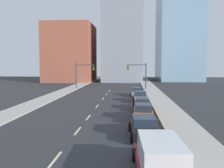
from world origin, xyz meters
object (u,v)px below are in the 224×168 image
sedan_black (144,127)px  traffic_signal_right (140,72)px  sedan_orange (143,113)px  sedan_gray (137,92)px  traffic_signal_left (82,72)px  sedan_tan (140,97)px  box_truck_maroon (160,159)px  sedan_red (142,104)px

sedan_black → traffic_signal_right: bearing=85.6°
traffic_signal_right → sedan_orange: 29.29m
sedan_black → sedan_gray: bearing=87.1°
traffic_signal_right → sedan_black: bearing=-91.7°
sedan_black → sedan_orange: (0.22, 5.54, 0.01)m
sedan_orange → sedan_black: bearing=-90.3°
sedan_orange → sedan_gray: bearing=92.4°
traffic_signal_left → sedan_tan: (11.85, -17.54, -2.95)m
sedan_orange → traffic_signal_right: bearing=90.4°
traffic_signal_right → sedan_black: 34.81m
traffic_signal_left → box_truck_maroon: bearing=-74.0°
traffic_signal_left → sedan_black: (11.49, -34.67, -2.95)m
traffic_signal_right → sedan_tan: (-0.66, -17.54, -2.95)m
sedan_black → sedan_orange: bearing=85.0°
traffic_signal_left → sedan_gray: traffic_signal_left is taller
traffic_signal_left → sedan_orange: (11.71, -29.13, -2.94)m
box_truck_maroon → sedan_orange: box_truck_maroon is taller
traffic_signal_right → sedan_gray: bearing=-94.8°
box_truck_maroon → sedan_red: (-0.02, 17.81, -0.27)m
box_truck_maroon → sedan_red: bearing=87.6°
sedan_orange → sedan_tan: size_ratio=1.08×
sedan_orange → sedan_gray: (-0.13, 18.02, -0.03)m
sedan_tan → sedan_gray: size_ratio=1.03×
traffic_signal_right → sedan_orange: (-0.81, -29.13, -2.94)m
sedan_red → sedan_gray: 12.56m
sedan_red → sedan_orange: bearing=-91.7°
box_truck_maroon → sedan_gray: 30.38m
sedan_orange → sedan_red: (0.14, 5.46, -0.06)m
traffic_signal_left → box_truck_maroon: size_ratio=0.92×
sedan_black → sedan_gray: (0.08, 23.57, -0.02)m
traffic_signal_left → sedan_orange: 31.53m
sedan_orange → sedan_red: sedan_orange is taller
traffic_signal_left → sedan_black: size_ratio=1.18×
traffic_signal_left → traffic_signal_right: bearing=0.0°
sedan_red → traffic_signal_right: bearing=88.2°
sedan_orange → sedan_red: size_ratio=1.05×
sedan_red → box_truck_maroon: bearing=-90.1°
box_truck_maroon → sedan_orange: size_ratio=1.25×
traffic_signal_right → sedan_orange: bearing=-91.6°
traffic_signal_right → sedan_gray: 11.53m
traffic_signal_left → sedan_red: traffic_signal_left is taller
sedan_tan → sedan_orange: bearing=-92.0°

